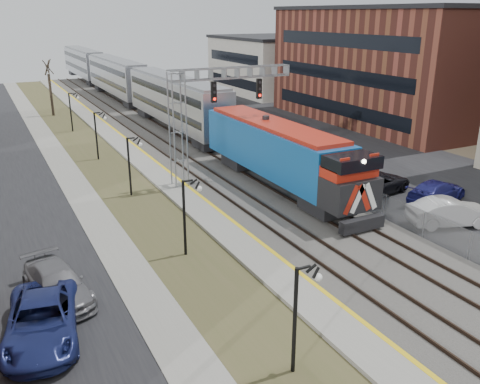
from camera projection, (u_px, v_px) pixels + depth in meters
street_west at (3, 182)px, 36.81m from camera, size 7.00×120.00×0.04m
sidewalk at (68, 174)px, 38.74m from camera, size 2.00×120.00×0.08m
grass_median at (107, 169)px, 40.03m from camera, size 4.00×120.00×0.06m
platform at (144, 163)px, 41.29m from camera, size 2.00×120.00×0.24m
ballast_bed at (200, 156)px, 43.45m from camera, size 8.00×120.00×0.20m
parking_lot at (316, 141)px, 48.64m from camera, size 16.00×120.00×0.04m
platform_edge at (154, 160)px, 41.63m from camera, size 0.24×120.00×0.01m
track_near at (178, 156)px, 42.53m from camera, size 1.58×120.00×0.15m
track_far at (216, 152)px, 44.03m from camera, size 1.58×120.00×0.15m
train at (133, 86)px, 64.34m from camera, size 3.00×85.85×5.33m
signal_gantry at (201, 107)px, 34.55m from camera, size 9.00×1.07×8.15m
lampposts at (182, 217)px, 25.35m from camera, size 0.14×62.14×4.00m
fence at (244, 142)px, 45.02m from camera, size 0.04×120.00×1.60m
buildings_east at (461, 71)px, 49.36m from camera, size 16.00×76.00×15.00m
car_lot_b at (450, 213)px, 29.10m from camera, size 5.11×3.21×1.59m
car_lot_c at (377, 183)px, 34.37m from camera, size 5.75×3.60×1.48m
car_lot_d at (436, 192)px, 32.80m from camera, size 5.21×3.10×1.42m
car_lot_e at (327, 154)px, 41.57m from camera, size 4.32×2.63×1.38m
car_street_a at (42, 321)px, 18.90m from camera, size 3.51×5.92×1.54m
car_street_b at (57, 285)px, 21.56m from camera, size 2.80×5.15×1.42m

